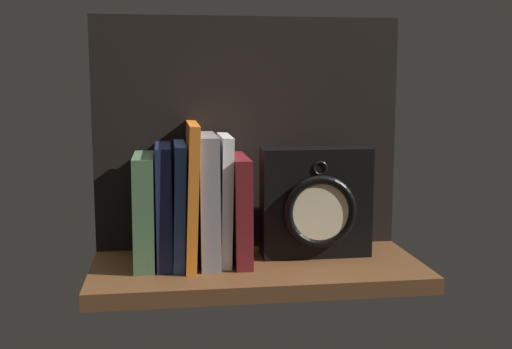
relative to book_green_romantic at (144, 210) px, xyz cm
name	(u,v)px	position (x,y,z in cm)	size (l,w,h in cm)	color
ground_plane	(257,271)	(17.72, -2.58, -9.98)	(52.63, 23.81, 2.50)	brown
back_panel	(248,134)	(17.72, 8.72, 11.16)	(52.63, 1.20, 39.77)	black
book_green_romantic	(144,210)	(0.00, 0.00, 0.00)	(3.18, 13.65, 17.46)	#476B44
book_navy_bierce	(164,204)	(3.09, 0.00, 0.78)	(2.39, 13.72, 19.02)	#192147
book_blue_modern	(179,203)	(5.45, 0.00, 0.89)	(1.73, 14.67, 19.24)	#2D4C8E
book_orange_pandolfini	(191,193)	(7.41, 0.00, 2.45)	(1.61, 16.25, 22.37)	orange
book_gray_chess	(208,199)	(10.03, 0.00, 1.54)	(3.01, 14.48, 20.55)	gray
book_white_catcher	(224,199)	(12.69, 0.00, 1.47)	(1.72, 12.19, 20.41)	silver
book_maroon_dawkins	(239,208)	(15.16, 0.00, -0.21)	(2.61, 14.60, 17.04)	maroon
framed_clock	(316,203)	(27.99, 0.44, 0.18)	(18.06, 6.63, 18.06)	black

